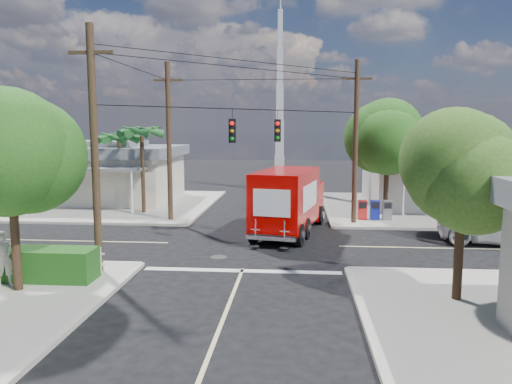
# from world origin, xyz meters

# --- Properties ---
(ground) EXTENTS (120.00, 120.00, 0.00)m
(ground) POSITION_xyz_m (0.00, 0.00, 0.00)
(ground) COLOR black
(ground) RESTS_ON ground
(sidewalk_ne) EXTENTS (14.12, 14.12, 0.14)m
(sidewalk_ne) POSITION_xyz_m (10.88, 10.88, 0.07)
(sidewalk_ne) COLOR #ACA69B
(sidewalk_ne) RESTS_ON ground
(sidewalk_nw) EXTENTS (14.12, 14.12, 0.14)m
(sidewalk_nw) POSITION_xyz_m (-10.88, 10.88, 0.07)
(sidewalk_nw) COLOR #ACA69B
(sidewalk_nw) RESTS_ON ground
(road_markings) EXTENTS (32.00, 32.00, 0.01)m
(road_markings) POSITION_xyz_m (0.00, -1.47, 0.01)
(road_markings) COLOR beige
(road_markings) RESTS_ON ground
(building_ne) EXTENTS (11.80, 10.20, 4.50)m
(building_ne) POSITION_xyz_m (12.50, 11.97, 2.32)
(building_ne) COLOR beige
(building_ne) RESTS_ON sidewalk_ne
(building_nw) EXTENTS (10.80, 10.20, 4.30)m
(building_nw) POSITION_xyz_m (-12.00, 12.46, 2.22)
(building_nw) COLOR beige
(building_nw) RESTS_ON sidewalk_nw
(radio_tower) EXTENTS (0.80, 0.80, 17.00)m
(radio_tower) POSITION_xyz_m (0.50, 20.00, 5.64)
(radio_tower) COLOR silver
(radio_tower) RESTS_ON ground
(tree_sw_front) EXTENTS (3.88, 3.78, 6.03)m
(tree_sw_front) POSITION_xyz_m (-6.99, -7.54, 4.33)
(tree_sw_front) COLOR #422D1C
(tree_sw_front) RESTS_ON sidewalk_sw
(tree_ne_front) EXTENTS (4.21, 4.14, 6.66)m
(tree_ne_front) POSITION_xyz_m (7.21, 6.76, 4.77)
(tree_ne_front) COLOR #422D1C
(tree_ne_front) RESTS_ON sidewalk_ne
(tree_ne_back) EXTENTS (3.77, 3.66, 5.82)m
(tree_ne_back) POSITION_xyz_m (9.81, 8.96, 4.19)
(tree_ne_back) COLOR #422D1C
(tree_ne_back) RESTS_ON sidewalk_ne
(tree_se) EXTENTS (3.67, 3.54, 5.62)m
(tree_se) POSITION_xyz_m (7.01, -7.24, 4.04)
(tree_se) COLOR #422D1C
(tree_se) RESTS_ON sidewalk_se
(palm_nw_front) EXTENTS (3.01, 3.08, 5.59)m
(palm_nw_front) POSITION_xyz_m (-7.50, 7.50, 5.04)
(palm_nw_front) COLOR #422D1C
(palm_nw_front) RESTS_ON sidewalk_nw
(palm_nw_back) EXTENTS (3.01, 3.08, 5.19)m
(palm_nw_back) POSITION_xyz_m (-9.50, 9.00, 4.67)
(palm_nw_back) COLOR #422D1C
(palm_nw_back) RESTS_ON sidewalk_nw
(utility_poles) EXTENTS (12.00, 10.68, 9.00)m
(utility_poles) POSITION_xyz_m (-1.58, 1.60, 4.67)
(utility_poles) COLOR #473321
(utility_poles) RESTS_ON ground
(picket_fence) EXTENTS (5.94, 0.06, 1.00)m
(picket_fence) POSITION_xyz_m (-7.80, -5.60, 0.68)
(picket_fence) COLOR silver
(picket_fence) RESTS_ON sidewalk_sw
(hedge_sw) EXTENTS (6.20, 1.20, 1.10)m
(hedge_sw) POSITION_xyz_m (-8.00, -6.40, 0.69)
(hedge_sw) COLOR #194D16
(hedge_sw) RESTS_ON sidewalk_sw
(vending_boxes) EXTENTS (1.90, 0.50, 1.10)m
(vending_boxes) POSITION_xyz_m (6.50, 6.20, 0.69)
(vending_boxes) COLOR red
(vending_boxes) RESTS_ON sidewalk_ne
(delivery_truck) EXTENTS (3.81, 7.93, 3.31)m
(delivery_truck) POSITION_xyz_m (1.65, 2.59, 1.68)
(delivery_truck) COLOR black
(delivery_truck) RESTS_ON ground
(parked_car) EXTENTS (6.62, 4.08, 1.71)m
(parked_car) POSITION_xyz_m (11.84, 1.26, 0.86)
(parked_car) COLOR silver
(parked_car) RESTS_ON ground
(pedestrian) EXTENTS (0.81, 0.78, 1.86)m
(pedestrian) POSITION_xyz_m (-7.66, -7.15, 1.07)
(pedestrian) COLOR beige
(pedestrian) RESTS_ON sidewalk_sw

